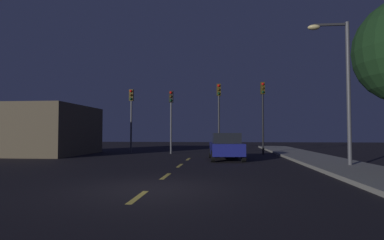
{
  "coord_description": "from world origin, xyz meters",
  "views": [
    {
      "loc": [
        2.09,
        -8.89,
        1.58
      ],
      "look_at": [
        -0.21,
        14.67,
        2.56
      ],
      "focal_mm": 29.55,
      "sensor_mm": 36.0,
      "label": 1
    }
  ],
  "objects_px": {
    "traffic_signal_far_left": "(131,109)",
    "traffic_signal_center_left": "(171,110)",
    "traffic_signal_far_right": "(263,104)",
    "street_lamp_right": "(342,79)",
    "traffic_signal_center_right": "(219,105)",
    "car_stopped_ahead": "(226,146)"
  },
  "relations": [
    {
      "from": "traffic_signal_far_left",
      "to": "traffic_signal_center_left",
      "type": "xyz_separation_m",
      "value": [
        3.14,
        -0.0,
        -0.1
      ]
    },
    {
      "from": "car_stopped_ahead",
      "to": "traffic_signal_far_right",
      "type": "bearing_deg",
      "value": 61.32
    },
    {
      "from": "traffic_signal_far_right",
      "to": "car_stopped_ahead",
      "type": "distance_m",
      "value": 6.56
    },
    {
      "from": "traffic_signal_far_left",
      "to": "traffic_signal_center_right",
      "type": "relative_size",
      "value": 0.94
    },
    {
      "from": "traffic_signal_center_left",
      "to": "car_stopped_ahead",
      "type": "height_order",
      "value": "traffic_signal_center_left"
    },
    {
      "from": "traffic_signal_far_left",
      "to": "traffic_signal_center_left",
      "type": "distance_m",
      "value": 3.14
    },
    {
      "from": "traffic_signal_center_left",
      "to": "car_stopped_ahead",
      "type": "xyz_separation_m",
      "value": [
        4.14,
        -5.14,
        -2.6
      ]
    },
    {
      "from": "traffic_signal_center_right",
      "to": "street_lamp_right",
      "type": "xyz_separation_m",
      "value": [
        5.71,
        -9.02,
        0.36
      ]
    },
    {
      "from": "traffic_signal_center_left",
      "to": "street_lamp_right",
      "type": "height_order",
      "value": "street_lamp_right"
    },
    {
      "from": "traffic_signal_center_right",
      "to": "street_lamp_right",
      "type": "relative_size",
      "value": 0.8
    },
    {
      "from": "car_stopped_ahead",
      "to": "street_lamp_right",
      "type": "bearing_deg",
      "value": -36.56
    },
    {
      "from": "traffic_signal_far_right",
      "to": "street_lamp_right",
      "type": "height_order",
      "value": "street_lamp_right"
    },
    {
      "from": "traffic_signal_center_left",
      "to": "traffic_signal_center_right",
      "type": "bearing_deg",
      "value": 0.02
    },
    {
      "from": "traffic_signal_far_left",
      "to": "traffic_signal_far_right",
      "type": "bearing_deg",
      "value": 0.0
    },
    {
      "from": "traffic_signal_center_right",
      "to": "traffic_signal_far_right",
      "type": "xyz_separation_m",
      "value": [
        3.28,
        0.0,
        0.05
      ]
    },
    {
      "from": "traffic_signal_center_left",
      "to": "traffic_signal_far_right",
      "type": "relative_size",
      "value": 0.9
    },
    {
      "from": "street_lamp_right",
      "to": "car_stopped_ahead",
      "type": "bearing_deg",
      "value": 143.44
    },
    {
      "from": "traffic_signal_far_right",
      "to": "traffic_signal_center_left",
      "type": "bearing_deg",
      "value": -179.99
    },
    {
      "from": "car_stopped_ahead",
      "to": "traffic_signal_center_left",
      "type": "bearing_deg",
      "value": 128.85
    },
    {
      "from": "traffic_signal_far_right",
      "to": "traffic_signal_far_left",
      "type": "bearing_deg",
      "value": -180.0
    },
    {
      "from": "traffic_signal_far_left",
      "to": "traffic_signal_center_left",
      "type": "height_order",
      "value": "traffic_signal_far_left"
    },
    {
      "from": "traffic_signal_center_right",
      "to": "traffic_signal_far_right",
      "type": "bearing_deg",
      "value": 0.0
    }
  ]
}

